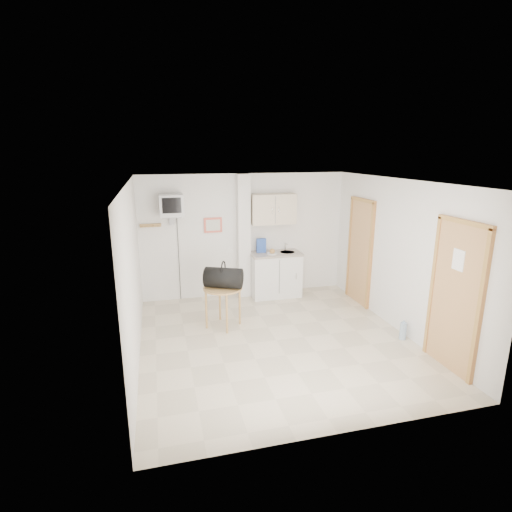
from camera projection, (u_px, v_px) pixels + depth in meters
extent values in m
plane|color=beige|center=(276.00, 340.00, 6.37)|extent=(4.50, 4.50, 0.00)
cube|color=white|center=(245.00, 236.00, 8.16)|extent=(4.20, 0.04, 2.50)
cube|color=white|center=(345.00, 326.00, 3.94)|extent=(4.20, 0.04, 2.50)
cube|color=white|center=(133.00, 275.00, 5.55)|extent=(0.04, 4.50, 2.50)
cube|color=white|center=(399.00, 256.00, 6.55)|extent=(0.04, 4.50, 2.50)
cube|color=white|center=(278.00, 181.00, 5.73)|extent=(4.20, 4.50, 0.04)
cube|color=white|center=(244.00, 237.00, 8.04)|extent=(0.25, 0.22, 2.50)
cube|color=#DC5A48|center=(213.00, 225.00, 7.92)|extent=(0.36, 0.03, 0.30)
cube|color=silver|center=(213.00, 225.00, 7.91)|extent=(0.28, 0.01, 0.22)
cube|color=#A17444|center=(151.00, 225.00, 7.61)|extent=(0.40, 0.05, 0.06)
cube|color=white|center=(230.00, 251.00, 8.15)|extent=(0.15, 0.02, 0.08)
cylinder|color=#A17444|center=(142.00, 227.00, 7.52)|extent=(0.02, 0.08, 0.02)
cylinder|color=#A17444|center=(148.00, 227.00, 7.55)|extent=(0.02, 0.08, 0.02)
cylinder|color=#A17444|center=(153.00, 226.00, 7.57)|extent=(0.02, 0.08, 0.02)
cylinder|color=#A17444|center=(159.00, 226.00, 7.59)|extent=(0.02, 0.08, 0.02)
cube|color=olive|center=(360.00, 253.00, 7.78)|extent=(0.04, 0.75, 2.00)
cube|color=#9B572E|center=(360.00, 253.00, 7.78)|extent=(0.06, 0.87, 2.06)
cube|color=olive|center=(455.00, 299.00, 5.34)|extent=(0.04, 0.82, 2.02)
cube|color=#9B572E|center=(455.00, 299.00, 5.34)|extent=(0.06, 0.94, 2.08)
cube|color=white|center=(459.00, 260.00, 5.19)|extent=(0.01, 0.20, 0.28)
cube|color=silver|center=(275.00, 275.00, 8.24)|extent=(1.00, 0.55, 0.88)
cube|color=#9F9489|center=(276.00, 254.00, 8.13)|extent=(1.03, 0.58, 0.04)
cylinder|color=#B7B7BA|center=(287.00, 253.00, 8.19)|extent=(0.30, 0.30, 0.05)
cylinder|color=#B7B7BA|center=(285.00, 247.00, 8.29)|extent=(0.02, 0.02, 0.16)
cylinder|color=#B7B7BA|center=(286.00, 244.00, 8.22)|extent=(0.02, 0.13, 0.02)
cube|color=beige|center=(273.00, 209.00, 8.00)|extent=(0.90, 0.32, 0.60)
cube|color=#274CAA|center=(261.00, 245.00, 8.11)|extent=(0.19, 0.07, 0.29)
cylinder|color=white|center=(272.00, 253.00, 8.03)|extent=(0.22, 0.22, 0.01)
sphere|color=tan|center=(272.00, 251.00, 8.01)|extent=(0.11, 0.11, 0.11)
cube|color=slate|center=(172.00, 216.00, 7.54)|extent=(0.36, 0.32, 0.02)
cube|color=slate|center=(172.00, 219.00, 7.68)|extent=(0.10, 0.06, 0.20)
cube|color=#BDBDBF|center=(171.00, 205.00, 7.42)|extent=(0.44, 0.42, 0.40)
cube|color=black|center=(172.00, 206.00, 7.21)|extent=(0.34, 0.02, 0.28)
cylinder|color=black|center=(179.00, 258.00, 7.92)|extent=(0.01, 0.01, 1.73)
cylinder|color=#A17444|center=(223.00, 288.00, 6.71)|extent=(0.66, 0.66, 0.03)
cylinder|color=#A17444|center=(240.00, 306.00, 6.88)|extent=(0.04, 0.04, 0.68)
cylinder|color=#A17444|center=(220.00, 302.00, 7.07)|extent=(0.04, 0.04, 0.68)
cylinder|color=#A17444|center=(206.00, 309.00, 6.72)|extent=(0.04, 0.04, 0.68)
cylinder|color=#A17444|center=(227.00, 314.00, 6.53)|extent=(0.04, 0.04, 0.68)
cylinder|color=black|center=(223.00, 278.00, 6.65)|extent=(0.70, 0.57, 0.34)
torus|color=black|center=(223.00, 269.00, 6.61)|extent=(0.13, 0.24, 0.26)
cylinder|color=#90ADC9|center=(403.00, 331.00, 6.37)|extent=(0.10, 0.10, 0.28)
cylinder|color=#90ADC9|center=(404.00, 322.00, 6.33)|extent=(0.03, 0.03, 0.03)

